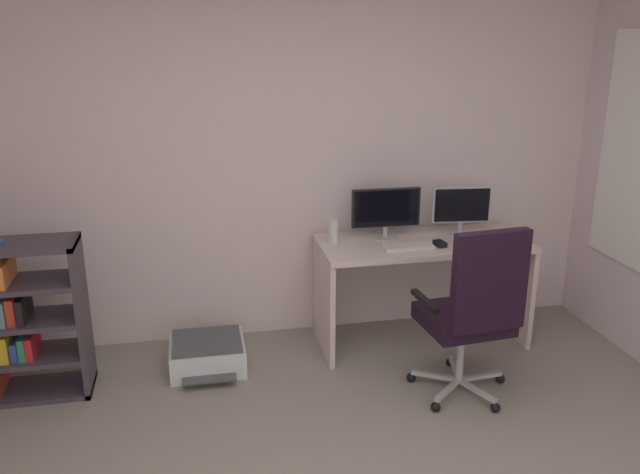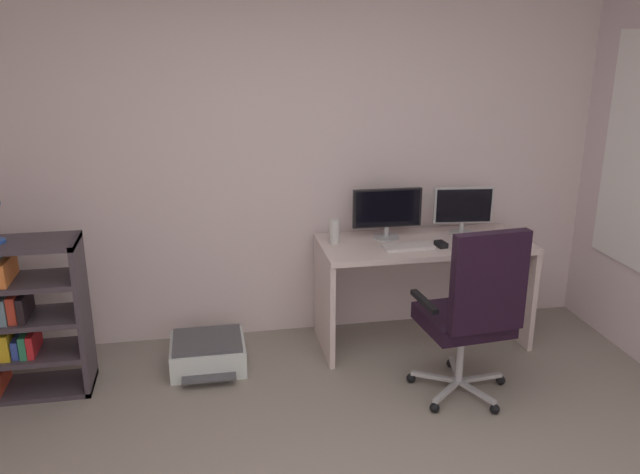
{
  "view_description": "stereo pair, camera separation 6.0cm",
  "coord_description": "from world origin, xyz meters",
  "px_view_note": "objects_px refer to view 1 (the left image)",
  "views": [
    {
      "loc": [
        -0.64,
        -2.08,
        2.17
      ],
      "look_at": [
        0.11,
        1.68,
        0.93
      ],
      "focal_mm": 36.44,
      "sensor_mm": 36.0,
      "label": 1
    },
    {
      "loc": [
        -0.58,
        -2.09,
        2.17
      ],
      "look_at": [
        0.11,
        1.68,
        0.93
      ],
      "focal_mm": 36.44,
      "sensor_mm": 36.0,
      "label": 2
    }
  ],
  "objects_px": {
    "desktop_speaker": "(333,231)",
    "desk": "(422,268)",
    "computer_mouse": "(440,244)",
    "printer": "(208,354)",
    "monitor_main": "(386,210)",
    "keyboard": "(408,246)",
    "office_chair": "(473,308)",
    "monitor_secondary": "(461,207)",
    "bookshelf": "(8,320)"
  },
  "relations": [
    {
      "from": "printer",
      "to": "monitor_secondary",
      "type": "bearing_deg",
      "value": 7.37
    },
    {
      "from": "monitor_secondary",
      "to": "monitor_main",
      "type": "bearing_deg",
      "value": -179.99
    },
    {
      "from": "keyboard",
      "to": "bookshelf",
      "type": "xyz_separation_m",
      "value": [
        -2.53,
        -0.1,
        -0.27
      ]
    },
    {
      "from": "desk",
      "to": "desktop_speaker",
      "type": "distance_m",
      "value": 0.69
    },
    {
      "from": "keyboard",
      "to": "computer_mouse",
      "type": "bearing_deg",
      "value": -5.7
    },
    {
      "from": "printer",
      "to": "desk",
      "type": "bearing_deg",
      "value": 4.41
    },
    {
      "from": "desk",
      "to": "keyboard",
      "type": "height_order",
      "value": "keyboard"
    },
    {
      "from": "office_chair",
      "to": "monitor_secondary",
      "type": "bearing_deg",
      "value": 72.36
    },
    {
      "from": "desktop_speaker",
      "to": "computer_mouse",
      "type": "bearing_deg",
      "value": -16.05
    },
    {
      "from": "desktop_speaker",
      "to": "office_chair",
      "type": "distance_m",
      "value": 1.12
    },
    {
      "from": "bookshelf",
      "to": "printer",
      "type": "bearing_deg",
      "value": 4.95
    },
    {
      "from": "monitor_secondary",
      "to": "printer",
      "type": "bearing_deg",
      "value": -172.63
    },
    {
      "from": "computer_mouse",
      "to": "desktop_speaker",
      "type": "distance_m",
      "value": 0.73
    },
    {
      "from": "monitor_main",
      "to": "desktop_speaker",
      "type": "distance_m",
      "value": 0.41
    },
    {
      "from": "office_chair",
      "to": "desk",
      "type": "bearing_deg",
      "value": 91.41
    },
    {
      "from": "desk",
      "to": "computer_mouse",
      "type": "relative_size",
      "value": 14.54
    },
    {
      "from": "bookshelf",
      "to": "printer",
      "type": "height_order",
      "value": "bookshelf"
    },
    {
      "from": "desktop_speaker",
      "to": "desk",
      "type": "bearing_deg",
      "value": -6.67
    },
    {
      "from": "keyboard",
      "to": "computer_mouse",
      "type": "height_order",
      "value": "computer_mouse"
    },
    {
      "from": "monitor_main",
      "to": "office_chair",
      "type": "distance_m",
      "value": 1.04
    },
    {
      "from": "monitor_main",
      "to": "keyboard",
      "type": "relative_size",
      "value": 1.43
    },
    {
      "from": "monitor_main",
      "to": "monitor_secondary",
      "type": "relative_size",
      "value": 1.14
    },
    {
      "from": "desk",
      "to": "bookshelf",
      "type": "distance_m",
      "value": 2.69
    },
    {
      "from": "desk",
      "to": "monitor_secondary",
      "type": "xyz_separation_m",
      "value": [
        0.32,
        0.12,
        0.4
      ]
    },
    {
      "from": "desk",
      "to": "monitor_main",
      "type": "xyz_separation_m",
      "value": [
        -0.24,
        0.12,
        0.41
      ]
    },
    {
      "from": "bookshelf",
      "to": "office_chair",
      "type": "bearing_deg",
      "value": -12.52
    },
    {
      "from": "keyboard",
      "to": "bookshelf",
      "type": "distance_m",
      "value": 2.55
    },
    {
      "from": "computer_mouse",
      "to": "office_chair",
      "type": "xyz_separation_m",
      "value": [
        -0.05,
        -0.69,
        -0.17
      ]
    },
    {
      "from": "bookshelf",
      "to": "keyboard",
      "type": "bearing_deg",
      "value": 2.32
    },
    {
      "from": "desk",
      "to": "office_chair",
      "type": "relative_size",
      "value": 1.3
    },
    {
      "from": "desk",
      "to": "monitor_secondary",
      "type": "height_order",
      "value": "monitor_secondary"
    },
    {
      "from": "computer_mouse",
      "to": "desk",
      "type": "bearing_deg",
      "value": 112.32
    },
    {
      "from": "monitor_secondary",
      "to": "office_chair",
      "type": "height_order",
      "value": "office_chair"
    },
    {
      "from": "printer",
      "to": "monitor_main",
      "type": "bearing_deg",
      "value": 10.52
    },
    {
      "from": "desk",
      "to": "monitor_main",
      "type": "distance_m",
      "value": 0.49
    },
    {
      "from": "monitor_main",
      "to": "desktop_speaker",
      "type": "height_order",
      "value": "monitor_main"
    },
    {
      "from": "computer_mouse",
      "to": "printer",
      "type": "height_order",
      "value": "computer_mouse"
    },
    {
      "from": "monitor_secondary",
      "to": "printer",
      "type": "relative_size",
      "value": 0.83
    },
    {
      "from": "desktop_speaker",
      "to": "bookshelf",
      "type": "distance_m",
      "value": 2.11
    },
    {
      "from": "keyboard",
      "to": "office_chair",
      "type": "height_order",
      "value": "office_chair"
    },
    {
      "from": "printer",
      "to": "desktop_speaker",
      "type": "bearing_deg",
      "value": 11.98
    },
    {
      "from": "bookshelf",
      "to": "printer",
      "type": "relative_size",
      "value": 1.92
    },
    {
      "from": "monitor_main",
      "to": "monitor_secondary",
      "type": "bearing_deg",
      "value": 0.01
    },
    {
      "from": "computer_mouse",
      "to": "bookshelf",
      "type": "height_order",
      "value": "bookshelf"
    },
    {
      "from": "keyboard",
      "to": "desktop_speaker",
      "type": "height_order",
      "value": "desktop_speaker"
    },
    {
      "from": "desk",
      "to": "office_chair",
      "type": "bearing_deg",
      "value": -88.59
    },
    {
      "from": "bookshelf",
      "to": "desk",
      "type": "bearing_deg",
      "value": 4.65
    },
    {
      "from": "printer",
      "to": "bookshelf",
      "type": "bearing_deg",
      "value": -175.05
    },
    {
      "from": "monitor_main",
      "to": "office_chair",
      "type": "height_order",
      "value": "office_chair"
    },
    {
      "from": "office_chair",
      "to": "bookshelf",
      "type": "distance_m",
      "value": 2.77
    }
  ]
}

